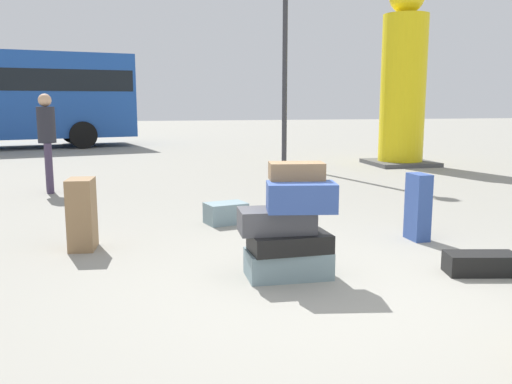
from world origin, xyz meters
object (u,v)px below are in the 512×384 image
person_bearded_onlooker (47,134)px  yellow_dummy_statue (403,83)px  suitcase_slate_upright_blue (226,213)px  suitcase_brown_white_trunk (82,214)px  suitcase_black_left_side (481,264)px  suitcase_navy_right_side (418,207)px  suitcase_tower (289,229)px

person_bearded_onlooker → yellow_dummy_statue: 8.37m
suitcase_slate_upright_blue → suitcase_brown_white_trunk: 1.95m
suitcase_black_left_side → person_bearded_onlooker: person_bearded_onlooker is taller
suitcase_slate_upright_blue → suitcase_navy_right_side: (2.02, -1.30, 0.25)m
suitcase_navy_right_side → yellow_dummy_statue: size_ratio=0.17×
suitcase_tower → suitcase_brown_white_trunk: size_ratio=1.35×
suitcase_black_left_side → suitcase_navy_right_side: (0.04, 1.28, 0.29)m
suitcase_slate_upright_blue → yellow_dummy_statue: 7.92m
suitcase_slate_upright_blue → yellow_dummy_statue: size_ratio=0.11×
person_bearded_onlooker → yellow_dummy_statue: bearing=96.7°
suitcase_black_left_side → suitcase_brown_white_trunk: (-3.68, 1.66, 0.29)m
suitcase_tower → suitcase_brown_white_trunk: 2.36m
suitcase_navy_right_side → suitcase_black_left_side: bearing=-94.2°
suitcase_slate_upright_blue → person_bearded_onlooker: bearing=115.8°
suitcase_black_left_side → person_bearded_onlooker: size_ratio=0.38×
suitcase_black_left_side → suitcase_slate_upright_blue: bearing=139.1°
suitcase_slate_upright_blue → person_bearded_onlooker: person_bearded_onlooker is taller
suitcase_tower → person_bearded_onlooker: bearing=118.1°
yellow_dummy_statue → person_bearded_onlooker: bearing=-161.9°
suitcase_black_left_side → person_bearded_onlooker: bearing=141.0°
yellow_dummy_statue → suitcase_black_left_side: bearing=-111.9°
suitcase_navy_right_side → person_bearded_onlooker: bearing=134.8°
suitcase_tower → suitcase_black_left_side: bearing=-9.3°
yellow_dummy_statue → suitcase_brown_white_trunk: bearing=-136.9°
suitcase_navy_right_side → suitcase_brown_white_trunk: same height
suitcase_tower → suitcase_slate_upright_blue: (-0.22, 2.29, -0.31)m
suitcase_brown_white_trunk → yellow_dummy_statue: yellow_dummy_statue is taller
suitcase_slate_upright_blue → suitcase_brown_white_trunk: bearing=-166.7°
suitcase_black_left_side → suitcase_navy_right_side: suitcase_navy_right_side is taller
suitcase_black_left_side → person_bearded_onlooker: (-4.60, 5.60, 0.92)m
suitcase_navy_right_side → suitcase_brown_white_trunk: bearing=171.9°
suitcase_black_left_side → suitcase_brown_white_trunk: size_ratio=0.83×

